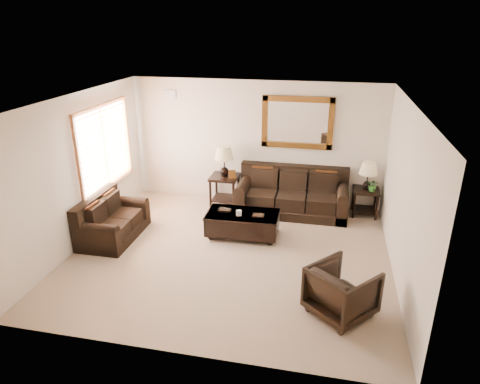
% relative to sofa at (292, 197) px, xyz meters
% --- Properties ---
extents(room, '(5.51, 5.01, 2.71)m').
position_rel_sofa_xyz_m(room, '(-0.88, -2.04, 1.01)').
color(room, '#866D5C').
rests_on(room, ground).
extents(window, '(0.07, 1.96, 1.66)m').
position_rel_sofa_xyz_m(window, '(-3.58, -1.14, 1.21)').
color(window, white).
rests_on(window, room).
extents(mirror, '(1.50, 0.06, 1.10)m').
position_rel_sofa_xyz_m(mirror, '(-0.00, 0.42, 1.51)').
color(mirror, '#43260D').
rests_on(mirror, room).
extents(air_vent, '(0.25, 0.02, 0.18)m').
position_rel_sofa_xyz_m(air_vent, '(-2.78, 0.44, 2.01)').
color(air_vent, '#999999').
rests_on(air_vent, room).
extents(sofa, '(2.32, 1.00, 0.95)m').
position_rel_sofa_xyz_m(sofa, '(0.00, 0.00, 0.00)').
color(sofa, black).
rests_on(sofa, room).
extents(loveseat, '(0.86, 1.45, 0.82)m').
position_rel_sofa_xyz_m(loveseat, '(-3.24, -1.88, -0.04)').
color(loveseat, black).
rests_on(loveseat, room).
extents(end_table_left, '(0.61, 0.61, 1.33)m').
position_rel_sofa_xyz_m(end_table_left, '(-1.51, 0.11, 0.53)').
color(end_table_left, black).
rests_on(end_table_left, room).
extents(end_table_right, '(0.53, 0.53, 1.17)m').
position_rel_sofa_xyz_m(end_table_right, '(1.52, 0.15, 0.42)').
color(end_table_right, black).
rests_on(end_table_right, room).
extents(coffee_table, '(1.39, 0.78, 0.58)m').
position_rel_sofa_xyz_m(coffee_table, '(-0.81, -1.31, -0.05)').
color(coffee_table, black).
rests_on(coffee_table, room).
extents(armchair, '(1.08, 1.07, 0.81)m').
position_rel_sofa_xyz_m(armchair, '(1.01, -3.33, 0.06)').
color(armchair, black).
rests_on(armchair, floor).
extents(potted_plant, '(0.33, 0.34, 0.21)m').
position_rel_sofa_xyz_m(potted_plant, '(1.63, 0.05, 0.34)').
color(potted_plant, '#21561D').
rests_on(potted_plant, end_table_right).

